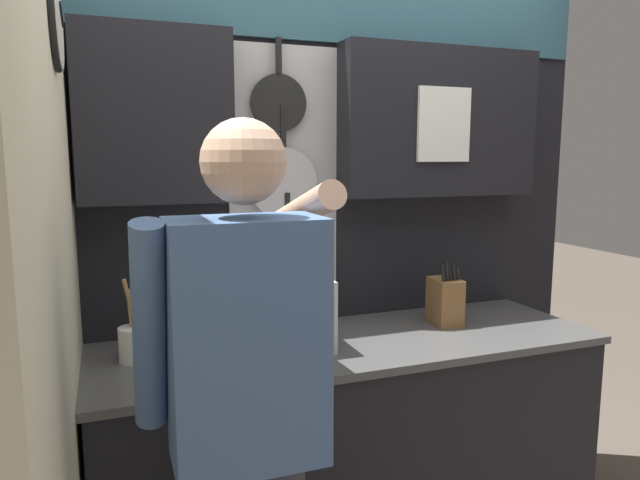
% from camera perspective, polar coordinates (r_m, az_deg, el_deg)
% --- Properties ---
extents(base_cabinet_counter, '(1.99, 0.66, 0.89)m').
position_cam_1_polar(base_cabinet_counter, '(2.46, 3.14, -19.85)').
color(base_cabinet_counter, black).
rests_on(base_cabinet_counter, ground_plane).
extents(back_wall_unit, '(2.56, 0.22, 2.51)m').
position_cam_1_polar(back_wall_unit, '(2.46, 0.88, 5.55)').
color(back_wall_unit, black).
rests_on(back_wall_unit, ground_plane).
extents(side_wall, '(0.07, 1.60, 2.51)m').
position_cam_1_polar(side_wall, '(1.65, -24.85, -4.31)').
color(side_wall, beige).
rests_on(side_wall, ground_plane).
extents(microwave, '(0.49, 0.40, 0.27)m').
position_cam_1_polar(microwave, '(2.18, -6.27, -7.15)').
color(microwave, silver).
rests_on(microwave, base_cabinet_counter).
extents(knife_block, '(0.12, 0.16, 0.28)m').
position_cam_1_polar(knife_block, '(2.51, 12.39, -5.96)').
color(knife_block, brown).
rests_on(knife_block, base_cabinet_counter).
extents(utensil_crock, '(0.11, 0.12, 0.34)m').
position_cam_1_polar(utensil_crock, '(2.14, -18.03, -9.52)').
color(utensil_crock, white).
rests_on(utensil_crock, base_cabinet_counter).
extents(person, '(0.54, 0.66, 1.70)m').
position_cam_1_polar(person, '(1.51, -7.33, -14.71)').
color(person, '#383842').
rests_on(person, ground_plane).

